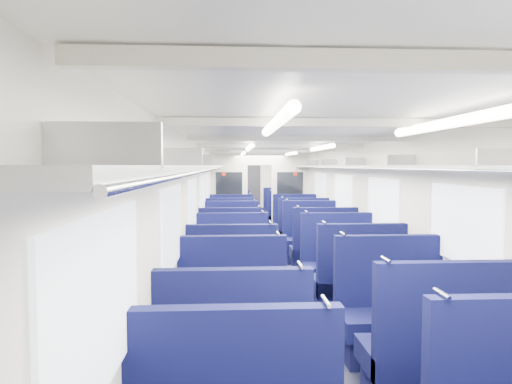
% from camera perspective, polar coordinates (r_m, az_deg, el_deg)
% --- Properties ---
extents(floor, '(2.80, 18.00, 0.01)m').
position_cam_1_polar(floor, '(9.63, 1.85, -8.55)').
color(floor, black).
rests_on(floor, ground).
extents(ceiling, '(2.80, 18.00, 0.01)m').
position_cam_1_polar(ceiling, '(9.43, 1.88, 5.55)').
color(ceiling, silver).
rests_on(ceiling, wall_left).
extents(wall_left, '(0.02, 18.00, 2.35)m').
position_cam_1_polar(wall_left, '(9.44, -6.63, -1.61)').
color(wall_left, beige).
rests_on(wall_left, floor).
extents(dado_left, '(0.03, 17.90, 0.70)m').
position_cam_1_polar(dado_left, '(9.55, -6.51, -6.54)').
color(dado_left, '#0F1133').
rests_on(dado_left, floor).
extents(wall_right, '(0.02, 18.00, 2.35)m').
position_cam_1_polar(wall_right, '(9.69, 10.14, -1.51)').
color(wall_right, beige).
rests_on(wall_right, floor).
extents(dado_right, '(0.03, 17.90, 0.70)m').
position_cam_1_polar(dado_right, '(9.79, 10.00, -6.33)').
color(dado_right, '#0F1133').
rests_on(dado_right, floor).
extents(wall_far, '(2.80, 0.02, 2.35)m').
position_cam_1_polar(wall_far, '(18.43, -0.64, 0.83)').
color(wall_far, beige).
rests_on(wall_far, floor).
extents(luggage_rack_left, '(0.36, 17.40, 0.18)m').
position_cam_1_polar(luggage_rack_left, '(9.40, -5.53, 3.25)').
color(luggage_rack_left, '#B2B5BA').
rests_on(luggage_rack_left, wall_left).
extents(luggage_rack_right, '(0.36, 17.40, 0.18)m').
position_cam_1_polar(luggage_rack_right, '(9.61, 9.10, 3.23)').
color(luggage_rack_right, '#B2B5BA').
rests_on(luggage_rack_right, wall_right).
extents(windows, '(2.78, 15.60, 0.75)m').
position_cam_1_polar(windows, '(8.99, 2.13, -0.27)').
color(windows, white).
rests_on(windows, wall_left).
extents(ceiling_fittings, '(2.70, 16.06, 0.11)m').
position_cam_1_polar(ceiling_fittings, '(9.17, 2.02, 5.24)').
color(ceiling_fittings, beige).
rests_on(ceiling_fittings, ceiling).
extents(end_door, '(0.75, 0.06, 2.00)m').
position_cam_1_polar(end_door, '(18.38, -0.63, 0.28)').
color(end_door, black).
rests_on(end_door, floor).
extents(bulkhead, '(2.80, 0.10, 2.35)m').
position_cam_1_polar(bulkhead, '(13.03, 0.45, 0.04)').
color(bulkhead, beige).
rests_on(bulkhead, floor).
extents(seat_4, '(1.15, 0.64, 1.28)m').
position_cam_1_polar(seat_4, '(3.72, -2.94, -21.99)').
color(seat_4, '#0C0F3E').
rests_on(seat_4, floor).
extents(seat_5, '(1.15, 0.64, 1.28)m').
position_cam_1_polar(seat_5, '(4.20, 21.74, -19.16)').
color(seat_5, '#0C0F3E').
rests_on(seat_5, floor).
extents(seat_6, '(1.15, 0.64, 1.28)m').
position_cam_1_polar(seat_6, '(4.84, -3.03, -15.86)').
color(seat_6, '#0C0F3E').
rests_on(seat_6, floor).
extents(seat_7, '(1.15, 0.64, 1.28)m').
position_cam_1_polar(seat_7, '(5.07, 16.80, -15.11)').
color(seat_7, '#0C0F3E').
rests_on(seat_7, floor).
extents(seat_8, '(1.15, 0.64, 1.28)m').
position_cam_1_polar(seat_8, '(6.02, -3.08, -12.00)').
color(seat_8, '#0C0F3E').
rests_on(seat_8, floor).
extents(seat_9, '(1.15, 0.64, 1.28)m').
position_cam_1_polar(seat_9, '(6.23, 12.70, -11.55)').
color(seat_9, '#0C0F3E').
rests_on(seat_9, floor).
extents(seat_10, '(1.15, 0.64, 1.28)m').
position_cam_1_polar(seat_10, '(7.05, -3.11, -9.70)').
color(seat_10, '#0C0F3E').
rests_on(seat_10, floor).
extents(seat_11, '(1.15, 0.64, 1.28)m').
position_cam_1_polar(seat_11, '(7.18, 10.45, -9.52)').
color(seat_11, '#0C0F3E').
rests_on(seat_11, floor).
extents(seat_12, '(1.15, 0.64, 1.28)m').
position_cam_1_polar(seat_12, '(8.21, -3.14, -7.84)').
color(seat_12, '#0C0F3E').
rests_on(seat_12, floor).
extents(seat_13, '(1.15, 0.64, 1.28)m').
position_cam_1_polar(seat_13, '(8.32, 8.47, -7.71)').
color(seat_13, '#0C0F3E').
rests_on(seat_13, floor).
extents(seat_14, '(1.15, 0.64, 1.28)m').
position_cam_1_polar(seat_14, '(9.37, -3.15, -6.43)').
color(seat_14, '#0C0F3E').
rests_on(seat_14, floor).
extents(seat_15, '(1.15, 0.64, 1.28)m').
position_cam_1_polar(seat_15, '(9.52, 6.94, -6.29)').
color(seat_15, '#0C0F3E').
rests_on(seat_15, floor).
extents(seat_16, '(1.15, 0.64, 1.28)m').
position_cam_1_polar(seat_16, '(10.54, -3.17, -5.34)').
color(seat_16, '#0C0F3E').
rests_on(seat_16, floor).
extents(seat_17, '(1.15, 0.64, 1.28)m').
position_cam_1_polar(seat_17, '(10.58, 5.90, -5.32)').
color(seat_17, '#0C0F3E').
rests_on(seat_17, floor).
extents(seat_18, '(1.15, 0.64, 1.28)m').
position_cam_1_polar(seat_18, '(11.49, -3.18, -4.61)').
color(seat_18, '#0C0F3E').
rests_on(seat_18, floor).
extents(seat_19, '(1.15, 0.64, 1.28)m').
position_cam_1_polar(seat_19, '(11.62, 5.06, -4.53)').
color(seat_19, '#0C0F3E').
rests_on(seat_19, floor).
extents(seat_20, '(1.15, 0.64, 1.28)m').
position_cam_1_polar(seat_20, '(13.53, -3.19, -3.40)').
color(seat_20, '#0C0F3E').
rests_on(seat_20, floor).
extents(seat_21, '(1.15, 0.64, 1.28)m').
position_cam_1_polar(seat_21, '(13.60, 3.83, -3.37)').
color(seat_21, '#0C0F3E').
rests_on(seat_21, floor).
extents(seat_22, '(1.15, 0.64, 1.28)m').
position_cam_1_polar(seat_22, '(14.71, -3.20, -2.86)').
color(seat_22, '#0C0F3E').
rests_on(seat_22, floor).
extents(seat_23, '(1.15, 0.64, 1.28)m').
position_cam_1_polar(seat_23, '(14.93, 3.19, -2.77)').
color(seat_23, '#0C0F3E').
rests_on(seat_23, floor).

